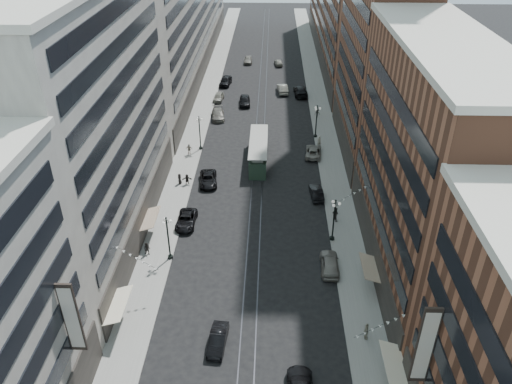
# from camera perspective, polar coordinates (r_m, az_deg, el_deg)

# --- Properties ---
(ground) EXTENTS (220.00, 220.00, 0.00)m
(ground) POSITION_cam_1_polar(r_m,az_deg,el_deg) (83.29, 0.43, 6.33)
(ground) COLOR black
(ground) RESTS_ON ground
(sidewalk_west) EXTENTS (4.00, 180.00, 0.15)m
(sidewalk_west) POSITION_cam_1_polar(r_m,az_deg,el_deg) (93.25, -6.27, 9.06)
(sidewalk_west) COLOR gray
(sidewalk_west) RESTS_ON ground
(sidewalk_east) EXTENTS (4.00, 180.00, 0.15)m
(sidewalk_east) POSITION_cam_1_polar(r_m,az_deg,el_deg) (92.84, 7.48, 8.88)
(sidewalk_east) COLOR gray
(sidewalk_east) RESTS_ON ground
(rail_west) EXTENTS (0.12, 180.00, 0.02)m
(rail_west) POSITION_cam_1_polar(r_m,az_deg,el_deg) (92.43, 0.15, 9.00)
(rail_west) COLOR #2D2D33
(rail_west) RESTS_ON ground
(rail_east) EXTENTS (0.12, 180.00, 0.02)m
(rail_east) POSITION_cam_1_polar(r_m,az_deg,el_deg) (92.40, 1.03, 8.99)
(rail_east) COLOR #2D2D33
(rail_east) RESTS_ON ground
(building_west_mid) EXTENTS (8.00, 36.00, 28.00)m
(building_west_mid) POSITION_cam_1_polar(r_m,az_deg,el_deg) (56.10, -18.02, 7.34)
(building_west_mid) COLOR #A8A295
(building_west_mid) RESTS_ON ground
(building_west_far) EXTENTS (8.00, 90.00, 26.00)m
(building_west_far) POSITION_cam_1_polar(r_m,az_deg,el_deg) (115.04, -8.10, 20.05)
(building_west_far) COLOR #A8A295
(building_west_far) RESTS_ON ground
(building_east_mid) EXTENTS (8.00, 30.00, 24.00)m
(building_east_mid) POSITION_cam_1_polar(r_m,az_deg,el_deg) (51.61, 18.80, 2.53)
(building_east_mid) COLOR brown
(building_east_mid) RESTS_ON ground
(building_east_tower) EXTENTS (8.00, 26.00, 42.00)m
(building_east_tower) POSITION_cam_1_polar(r_m,az_deg,el_deg) (74.30, 14.45, 19.38)
(building_east_tower) COLOR brown
(building_east_tower) RESTS_ON ground
(building_east_far) EXTENTS (8.00, 72.00, 24.00)m
(building_east_far) POSITION_cam_1_polar(r_m,az_deg,el_deg) (123.48, 9.46, 20.27)
(building_east_far) COLOR brown
(building_east_far) RESTS_ON ground
(lamppost_sw_far) EXTENTS (1.03, 1.14, 5.52)m
(lamppost_sw_far) POSITION_cam_1_polar(r_m,az_deg,el_deg) (55.25, -10.02, -5.05)
(lamppost_sw_far) COLOR black
(lamppost_sw_far) RESTS_ON sidewalk_west
(lamppost_sw_mid) EXTENTS (1.03, 1.14, 5.52)m
(lamppost_sw_mid) POSITION_cam_1_polar(r_m,az_deg,el_deg) (78.19, -6.45, 6.86)
(lamppost_sw_mid) COLOR black
(lamppost_sw_mid) RESTS_ON sidewalk_west
(lamppost_se_far) EXTENTS (1.03, 1.14, 5.52)m
(lamppost_se_far) POSITION_cam_1_polar(r_m,az_deg,el_deg) (57.88, 8.90, -3.03)
(lamppost_se_far) COLOR black
(lamppost_se_far) RESTS_ON sidewalk_east
(lamppost_se_mid) EXTENTS (1.03, 1.14, 5.52)m
(lamppost_se_mid) POSITION_cam_1_polar(r_m,az_deg,el_deg) (82.33, 6.92, 8.15)
(lamppost_se_mid) COLOR black
(lamppost_se_mid) RESTS_ON sidewalk_east
(streetcar) EXTENTS (2.65, 12.00, 3.32)m
(streetcar) POSITION_cam_1_polar(r_m,az_deg,el_deg) (75.03, 0.28, 4.62)
(streetcar) COLOR #253B2C
(streetcar) RESTS_ON ground
(car_2) EXTENTS (2.34, 4.92, 1.36)m
(car_2) POSITION_cam_1_polar(r_m,az_deg,el_deg) (61.79, -7.98, -3.19)
(car_2) COLOR black
(car_2) RESTS_ON ground
(car_4) EXTENTS (2.06, 4.88, 1.65)m
(car_4) POSITION_cam_1_polar(r_m,az_deg,el_deg) (55.03, 8.42, -8.06)
(car_4) COLOR slate
(car_4) RESTS_ON ground
(car_5) EXTENTS (1.78, 4.27, 1.37)m
(car_5) POSITION_cam_1_polar(r_m,az_deg,el_deg) (47.10, -4.38, -16.48)
(car_5) COLOR black
(car_5) RESTS_ON ground
(pedestrian_2) EXTENTS (0.82, 0.55, 1.57)m
(pedestrian_2) POSITION_cam_1_polar(r_m,az_deg,el_deg) (57.52, -12.34, -6.37)
(pedestrian_2) COLOR black
(pedestrian_2) RESTS_ON sidewalk_west
(pedestrian_4) EXTENTS (0.50, 1.08, 1.82)m
(pedestrian_4) POSITION_cam_1_polar(r_m,az_deg,el_deg) (48.20, 12.49, -15.27)
(pedestrian_4) COLOR gray
(pedestrian_4) RESTS_ON sidewalk_east
(car_7) EXTENTS (2.92, 5.28, 1.40)m
(car_7) POSITION_cam_1_polar(r_m,az_deg,el_deg) (69.87, -5.46, 1.48)
(car_7) COLOR black
(car_7) RESTS_ON ground
(car_8) EXTENTS (2.82, 5.55, 1.54)m
(car_8) POSITION_cam_1_polar(r_m,az_deg,el_deg) (90.24, -4.37, 8.85)
(car_8) COLOR #615E56
(car_8) RESTS_ON ground
(car_9) EXTENTS (2.68, 5.38, 1.76)m
(car_9) POSITION_cam_1_polar(r_m,az_deg,el_deg) (106.41, -3.50, 12.56)
(car_9) COLOR black
(car_9) RESTS_ON ground
(car_10) EXTENTS (1.87, 4.37, 1.40)m
(car_10) POSITION_cam_1_polar(r_m,az_deg,el_deg) (66.95, 6.92, -0.08)
(car_10) COLOR black
(car_10) RESTS_ON ground
(car_11) EXTENTS (2.83, 5.28, 1.41)m
(car_11) POSITION_cam_1_polar(r_m,az_deg,el_deg) (77.45, 6.56, 4.63)
(car_11) COLOR slate
(car_11) RESTS_ON ground
(car_12) EXTENTS (2.79, 6.27, 1.79)m
(car_12) POSITION_cam_1_polar(r_m,az_deg,el_deg) (101.08, 5.11, 11.45)
(car_12) COLOR black
(car_12) RESTS_ON ground
(car_13) EXTENTS (2.25, 5.01, 1.67)m
(car_13) POSITION_cam_1_polar(r_m,az_deg,el_deg) (95.90, -1.30, 10.39)
(car_13) COLOR black
(car_13) RESTS_ON ground
(car_14) EXTENTS (2.37, 5.32, 1.69)m
(car_14) POSITION_cam_1_polar(r_m,az_deg,el_deg) (102.08, 3.05, 11.71)
(car_14) COLOR slate
(car_14) RESTS_ON ground
(pedestrian_5) EXTENTS (1.46, 0.60, 1.53)m
(pedestrian_5) POSITION_cam_1_polar(r_m,az_deg,el_deg) (69.73, -7.88, 1.45)
(pedestrian_5) COLOR black
(pedestrian_5) RESTS_ON sidewalk_west
(pedestrian_6) EXTENTS (1.04, 0.53, 1.73)m
(pedestrian_6) POSITION_cam_1_polar(r_m,az_deg,el_deg) (77.64, -7.64, 4.88)
(pedestrian_6) COLOR #AA9E8D
(pedestrian_6) RESTS_ON sidewalk_west
(pedestrian_7) EXTENTS (1.01, 0.99, 1.88)m
(pedestrian_7) POSITION_cam_1_polar(r_m,az_deg,el_deg) (62.29, 9.05, -2.51)
(pedestrian_7) COLOR black
(pedestrian_7) RESTS_ON sidewalk_east
(pedestrian_8) EXTENTS (0.79, 0.66, 1.84)m
(pedestrian_8) POSITION_cam_1_polar(r_m,az_deg,el_deg) (79.93, 7.23, 5.77)
(pedestrian_8) COLOR #A79F8B
(pedestrian_8) RESTS_ON sidewalk_east
(pedestrian_9) EXTENTS (1.02, 0.52, 1.51)m
(pedestrian_9) POSITION_cam_1_polar(r_m,az_deg,el_deg) (90.70, 7.01, 8.92)
(pedestrian_9) COLOR black
(pedestrian_9) RESTS_ON sidewalk_east
(car_extra_0) EXTENTS (1.85, 4.56, 1.55)m
(car_extra_0) POSITION_cam_1_polar(r_m,az_deg,el_deg) (120.52, -0.91, 14.87)
(car_extra_0) COLOR slate
(car_extra_0) RESTS_ON ground
(car_extra_1) EXTENTS (2.10, 4.40, 1.45)m
(car_extra_1) POSITION_cam_1_polar(r_m,az_deg,el_deg) (98.30, -4.31, 10.79)
(car_extra_1) COLOR gray
(car_extra_1) RESTS_ON ground
(car_extra_2) EXTENTS (2.13, 4.29, 1.41)m
(car_extra_2) POSITION_cam_1_polar(r_m,az_deg,el_deg) (118.96, 2.58, 14.58)
(car_extra_2) COLOR gray
(car_extra_2) RESTS_ON ground
(pedestrian_extra_0) EXTENTS (0.62, 0.84, 1.53)m
(pedestrian_extra_0) POSITION_cam_1_polar(r_m,az_deg,el_deg) (69.99, -8.71, 1.50)
(pedestrian_extra_0) COLOR black
(pedestrian_extra_0) RESTS_ON sidewalk_west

